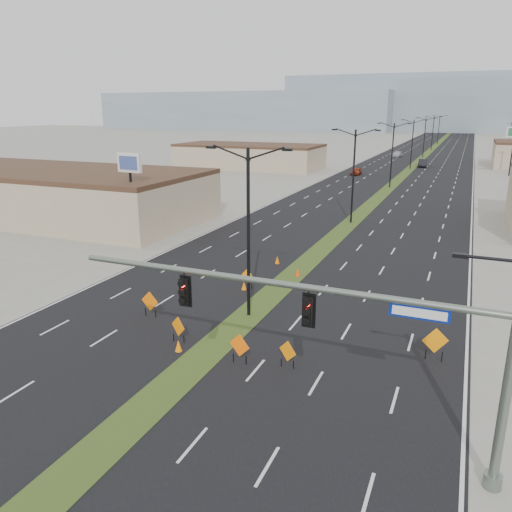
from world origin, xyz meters
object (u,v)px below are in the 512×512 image
at_px(construction_sign_2, 247,277).
at_px(cone_0, 244,286).
at_px(streetlight_5, 433,132).
at_px(streetlight_6, 439,129).
at_px(car_left, 356,171).
at_px(construction_sign_1, 178,327).
at_px(cone_3, 277,260).
at_px(streetlight_4, 425,136).
at_px(car_mid, 423,163).
at_px(cone_1, 178,346).
at_px(construction_sign_5, 435,342).
at_px(pole_sign_west, 130,170).
at_px(construction_sign_0, 150,302).
at_px(car_far, 397,154).
at_px(construction_sign_4, 288,352).
at_px(streetlight_0, 248,229).
at_px(signal_mast, 360,331).
at_px(streetlight_2, 392,153).
at_px(streetlight_3, 412,143).
at_px(construction_sign_3, 240,346).
at_px(cone_2, 298,272).
at_px(streetlight_1, 353,173).

xyz_separation_m(construction_sign_2, cone_0, (-0.10, -0.35, -0.54)).
bearing_deg(streetlight_5, streetlight_6, 90.00).
relative_size(car_left, construction_sign_1, 2.75).
xyz_separation_m(streetlight_5, cone_3, (-2.13, -129.43, -5.09)).
distance_m(streetlight_4, car_mid, 23.19).
distance_m(streetlight_4, cone_1, 117.84).
relative_size(construction_sign_5, cone_1, 2.80).
bearing_deg(pole_sign_west, construction_sign_0, -45.15).
bearing_deg(construction_sign_0, car_far, 95.30).
bearing_deg(car_far, cone_3, -80.99).
bearing_deg(construction_sign_4, construction_sign_5, 53.06).
bearing_deg(streetlight_4, car_mid, -84.95).
relative_size(streetlight_0, streetlight_5, 1.00).
height_order(signal_mast, construction_sign_4, signal_mast).
distance_m(construction_sign_4, cone_0, 11.15).
xyz_separation_m(streetlight_0, construction_sign_0, (-5.37, -2.50, -4.47)).
distance_m(streetlight_2, streetlight_4, 56.00).
bearing_deg(construction_sign_0, cone_3, 80.83).
relative_size(streetlight_3, cone_0, 16.50).
height_order(car_left, construction_sign_2, construction_sign_2).
xyz_separation_m(signal_mast, car_far, (-15.01, 121.45, -4.12)).
xyz_separation_m(car_far, construction_sign_4, (10.76, -116.59, 0.16)).
xyz_separation_m(streetlight_0, streetlight_3, (0.00, 84.00, 0.00)).
relative_size(car_left, construction_sign_5, 2.28).
bearing_deg(pole_sign_west, streetlight_3, 81.97).
bearing_deg(cone_3, cone_0, -89.80).
distance_m(streetlight_0, car_mid, 89.50).
relative_size(streetlight_5, cone_3, 15.44).
relative_size(signal_mast, streetlight_5, 1.63).
xyz_separation_m(streetlight_3, construction_sign_3, (2.00, -89.65, -4.49)).
height_order(streetlight_3, construction_sign_2, streetlight_3).
bearing_deg(construction_sign_2, streetlight_2, 107.55).
bearing_deg(streetlight_5, cone_0, -90.89).
distance_m(construction_sign_0, pole_sign_west, 20.50).
bearing_deg(construction_sign_1, pole_sign_west, 154.47).
xyz_separation_m(car_mid, construction_sign_2, (-4.00, -85.04, 0.03)).
relative_size(streetlight_3, cone_1, 15.89).
bearing_deg(streetlight_3, car_far, 103.23).
bearing_deg(construction_sign_5, construction_sign_1, 171.22).
height_order(car_mid, car_far, car_mid).
bearing_deg(pole_sign_west, streetlight_5, 88.03).
relative_size(construction_sign_2, cone_0, 2.39).
relative_size(streetlight_3, cone_3, 15.44).
xyz_separation_m(signal_mast, streetlight_0, (-8.56, 10.00, 0.63)).
bearing_deg(construction_sign_3, cone_2, 109.58).
height_order(streetlight_1, cone_0, streetlight_1).
height_order(streetlight_1, car_far, streetlight_1).
relative_size(car_mid, car_far, 1.08).
xyz_separation_m(streetlight_6, cone_3, (-2.13, -157.43, -5.09)).
height_order(streetlight_6, cone_0, streetlight_6).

